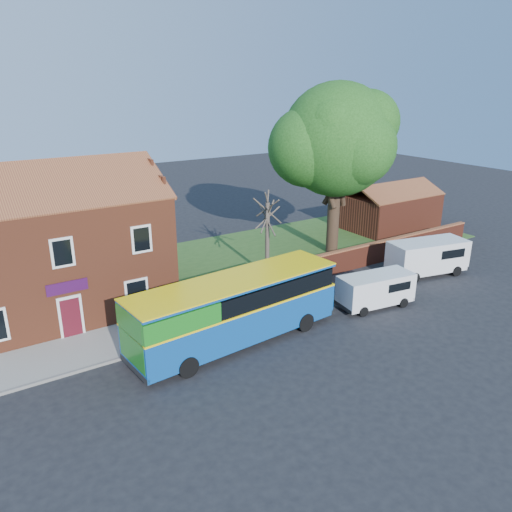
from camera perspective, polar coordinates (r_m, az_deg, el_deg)
ground at (r=23.81m, az=1.42°, el=-12.09°), size 120.00×120.00×0.00m
pavement at (r=26.04m, az=-19.19°, el=-10.17°), size 18.00×3.50×0.12m
kerb at (r=24.54m, az=-18.13°, el=-11.93°), size 18.00×0.15×0.14m
grass_strip at (r=40.50m, az=6.23°, el=1.38°), size 26.00×12.00×0.04m
shop_building at (r=29.96m, az=-22.73°, el=0.30°), size 12.30×8.13×10.50m
boundary_wall at (r=36.06m, az=12.27°, el=0.10°), size 22.00×0.38×1.60m
outbuilding at (r=46.11m, az=15.07°, el=5.10°), size 8.20×5.06×4.17m
bus at (r=24.53m, az=-3.05°, el=-6.05°), size 11.29×3.71×3.38m
van_near at (r=29.70m, az=13.53°, el=-3.67°), size 4.64×2.37×1.95m
van_far at (r=35.51m, az=19.02°, el=0.02°), size 5.67×3.20×2.35m
large_tree at (r=37.31m, az=9.13°, el=12.62°), size 10.28×8.14×12.54m
bare_tree at (r=32.81m, az=1.30°, el=2.33°), size 2.07×2.46×5.51m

